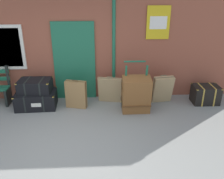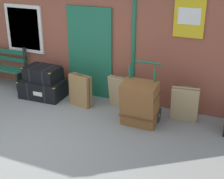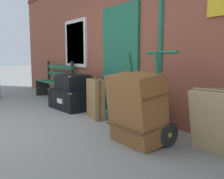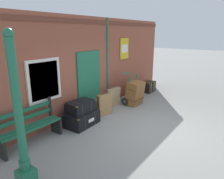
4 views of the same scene
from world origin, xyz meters
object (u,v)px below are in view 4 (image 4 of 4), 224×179
Objects in this scene: large_brown_trunk at (135,93)px; corner_trunk at (148,87)px; steamer_trunk_middle at (81,106)px; suitcase_beige at (134,89)px; lamp_post at (21,136)px; platform_bench at (29,127)px; steamer_trunk_base at (82,118)px; porters_trolley at (131,97)px; suitcase_umber at (104,105)px; suitcase_caramel at (113,97)px.

large_brown_trunk is 1.99m from corner_trunk.
steamer_trunk_middle is 3.31m from suitcase_beige.
lamp_post is at bearing -170.94° from corner_trunk.
platform_bench is 4.86m from suitcase_beige.
porters_trolley reaches higher than steamer_trunk_base.
large_brown_trunk reaches higher than corner_trunk.
steamer_trunk_middle is 1.08× the size of suitcase_beige.
suitcase_beige is 1.10× the size of corner_trunk.
large_brown_trunk is (2.52, -0.40, -0.12)m from steamer_trunk_middle.
suitcase_umber is at bearing -2.81° from steamer_trunk_base.
large_brown_trunk is 1.53m from suitcase_umber.
steamer_trunk_middle is 1.10× the size of suitcase_umber.
large_brown_trunk is (5.04, 0.71, -0.58)m from lamp_post.
suitcase_umber is (-1.50, 0.14, 0.09)m from porters_trolley.
steamer_trunk_middle reaches higher than suitcase_caramel.
suitcase_beige is (0.78, 0.32, 0.11)m from porters_trolley.
suitcase_umber is at bearing 168.02° from large_brown_trunk.
steamer_trunk_middle is at bearing 174.82° from porters_trolley.
steamer_trunk_base is at bearing 23.16° from lamp_post.
porters_trolley is 1.51m from suitcase_umber.
steamer_trunk_base is 1.43× the size of suitcase_caramel.
suitcase_caramel is at bearing 6.62° from steamer_trunk_base.
steamer_trunk_middle is (0.00, 0.04, 0.37)m from steamer_trunk_base.
lamp_post is 2.31× the size of porters_trolley.
lamp_post is at bearing -163.88° from suitcase_umber.
platform_bench is 2.12× the size of suitcase_umber.
porters_trolley is 1.29× the size of large_brown_trunk.
suitcase_beige is at bearing 4.45° from suitcase_umber.
steamer_trunk_base is 1.37× the size of suitcase_umber.
platform_bench is 1.59m from steamer_trunk_base.
suitcase_caramel is (4.43, 1.30, -0.69)m from lamp_post.
steamer_trunk_middle is at bearing 23.80° from lamp_post.
porters_trolley is (4.07, -0.48, -0.17)m from platform_bench.
lamp_post reaches higher than platform_bench.
steamer_trunk_middle is 2.56m from large_brown_trunk.
suitcase_beige is at bearing -3.91° from suitcase_caramel.
suitcase_umber is (-1.50, 0.32, -0.11)m from large_brown_trunk.
platform_bench is at bearing 54.44° from lamp_post.
suitcase_umber is 1.04× the size of suitcase_caramel.
porters_trolley reaches higher than steamer_trunk_middle.
suitcase_beige is 1.06× the size of suitcase_caramel.
porters_trolley is 0.75m from suitcase_caramel.
lamp_post is 2.67× the size of steamer_trunk_base.
porters_trolley reaches higher than suitcase_umber.
steamer_trunk_middle is at bearing -9.05° from platform_bench.
porters_trolley is 1.95m from corner_trunk.
steamer_trunk_middle is at bearing 170.91° from large_brown_trunk.
suitcase_umber reaches higher than suitcase_caramel.
lamp_post is at bearing -170.08° from porters_trolley.
large_brown_trunk is at bearing -11.98° from suitcase_umber.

